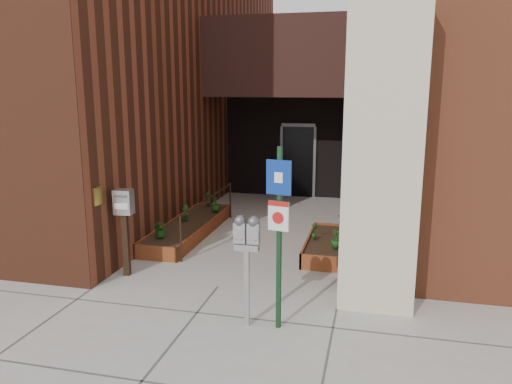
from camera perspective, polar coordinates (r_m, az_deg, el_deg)
The scene contains 15 objects.
ground at distance 8.49m, azimuth -4.40°, elevation -10.75°, with size 80.00×80.00×0.00m, color #9E9991.
architecture at distance 14.67m, azimuth 3.33°, elevation 18.68°, with size 20.00×14.60×10.00m.
planter_left at distance 11.35m, azimuth -7.67°, elevation -4.19°, with size 0.90×3.60×0.30m.
planter_right at distance 10.17m, azimuth 8.14°, elevation -6.12°, with size 0.80×2.20×0.30m.
handrail at distance 10.98m, azimuth -5.42°, elevation -1.38°, with size 0.04×3.34×0.90m.
parking_meter at distance 6.77m, azimuth -1.07°, elevation -5.62°, with size 0.36×0.17×1.59m.
sign_post at distance 6.61m, azimuth 2.63°, elevation -3.18°, with size 0.34×0.11×2.53m.
payment_dropbox at distance 8.91m, azimuth -14.82°, elevation -2.45°, with size 0.33×0.26×1.55m.
shrub_left_a at distance 10.26m, azimuth -10.79°, elevation -4.01°, with size 0.33×0.33×0.37m, color #1B5317.
shrub_left_b at distance 11.44m, azimuth -8.14°, elevation -2.31°, with size 0.19×0.19×0.34m, color #235919.
shrub_left_c at distance 12.14m, azimuth -4.66°, elevation -1.35°, with size 0.20×0.20×0.36m, color #185317.
shrub_left_d at distance 12.74m, azimuth -5.51°, elevation -0.68°, with size 0.20×0.20×0.38m, color #1B5819.
shrub_right_a at distance 9.54m, azimuth 9.18°, elevation -5.26°, with size 0.19×0.19×0.35m, color #1A4E16.
shrub_right_b at distance 10.01m, azimuth 6.71°, elevation -4.44°, with size 0.17×0.17×0.32m, color #1B5D1A.
shrub_right_c at distance 10.79m, azimuth 9.91°, elevation -3.39°, with size 0.26×0.26×0.29m, color #19591B.
Camera 1 is at (2.46, -7.43, 3.29)m, focal length 35.00 mm.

